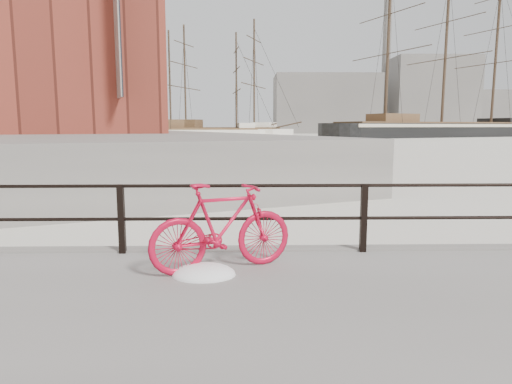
% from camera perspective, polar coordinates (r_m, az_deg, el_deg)
% --- Properties ---
extents(far_quay, '(78.44, 148.07, 1.80)m').
position_cam_1_polar(far_quay, '(85.98, -25.32, 6.59)').
color(far_quay, gray).
rests_on(far_quay, ground).
extents(bicycle, '(1.84, 0.97, 1.13)m').
position_cam_1_polar(bicycle, '(5.78, -4.23, -4.36)').
color(bicycle, red).
rests_on(bicycle, promenade).
extents(barque_black, '(67.77, 45.77, 36.31)m').
position_cam_1_polar(barque_black, '(101.36, 22.09, 6.39)').
color(barque_black, black).
rests_on(barque_black, ground).
extents(schooner_mid, '(34.11, 23.39, 22.39)m').
position_cam_1_polar(schooner_mid, '(88.95, -4.61, 6.79)').
color(schooner_mid, white).
rests_on(schooner_mid, ground).
extents(schooner_left, '(26.99, 15.00, 19.37)m').
position_cam_1_polar(schooner_left, '(82.72, -6.48, 6.66)').
color(schooner_left, white).
rests_on(schooner_left, ground).
extents(workboat_far, '(11.17, 4.31, 7.00)m').
position_cam_1_polar(workboat_far, '(56.15, -27.79, 5.06)').
color(workboat_far, black).
rests_on(workboat_far, ground).
extents(apartment_cream, '(24.16, 21.40, 21.20)m').
position_cam_1_polar(apartment_cream, '(76.76, -27.65, 14.96)').
color(apartment_cream, beige).
rests_on(apartment_cream, far_quay).
extents(apartment_grey, '(26.02, 22.15, 23.20)m').
position_cam_1_polar(apartment_grey, '(98.68, -26.74, 13.90)').
color(apartment_grey, '#A8A8A3').
rests_on(apartment_grey, far_quay).
extents(apartment_brick, '(27.87, 22.90, 21.20)m').
position_cam_1_polar(apartment_brick, '(121.45, -26.09, 12.23)').
color(apartment_brick, brown).
rests_on(apartment_brick, far_quay).
extents(industrial_west, '(32.00, 18.00, 18.00)m').
position_cam_1_polar(industrial_west, '(148.92, 8.63, 10.75)').
color(industrial_west, gray).
rests_on(industrial_west, ground).
extents(industrial_mid, '(26.00, 20.00, 24.00)m').
position_cam_1_polar(industrial_mid, '(163.43, 20.76, 11.14)').
color(industrial_mid, gray).
rests_on(industrial_mid, ground).
extents(industrial_east, '(20.00, 16.00, 14.00)m').
position_cam_1_polar(industrial_east, '(177.41, 27.05, 8.89)').
color(industrial_east, gray).
rests_on(industrial_east, ground).
extents(smokestack, '(2.80, 2.80, 44.00)m').
position_cam_1_polar(smokestack, '(164.77, 15.93, 14.82)').
color(smokestack, gray).
rests_on(smokestack, ground).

